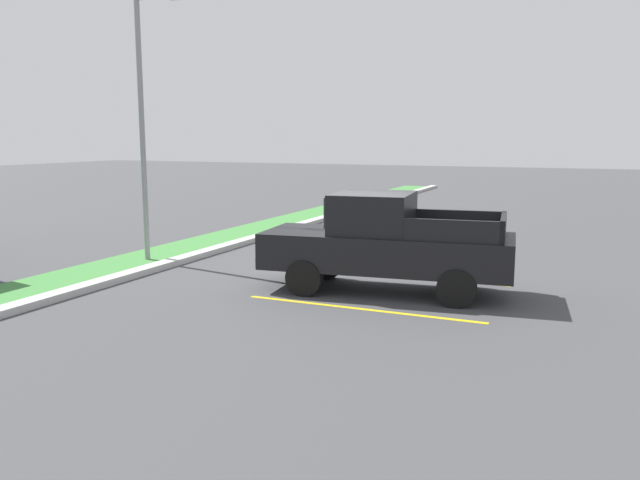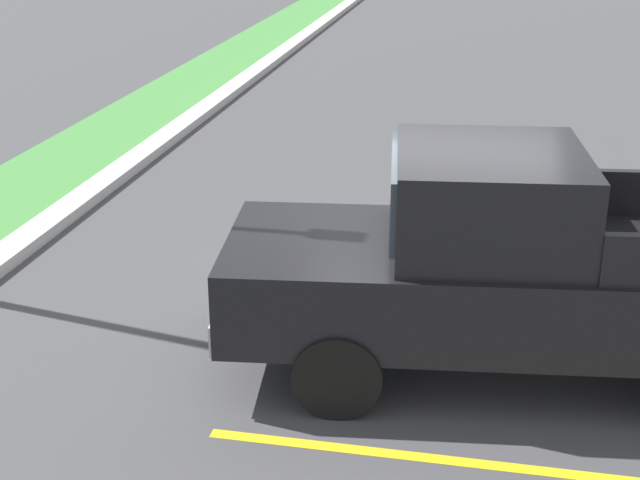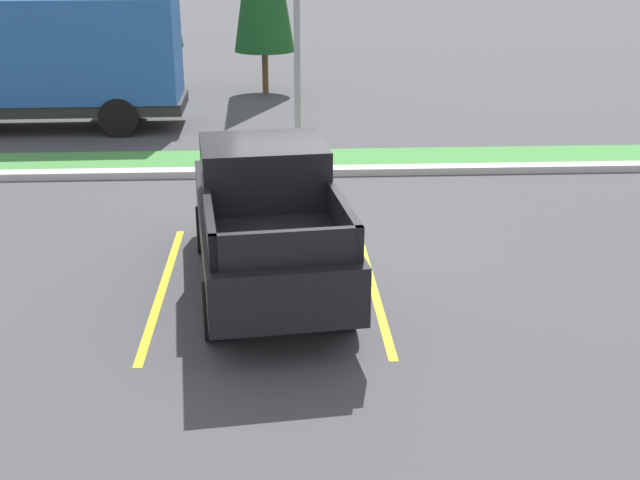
% 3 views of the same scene
% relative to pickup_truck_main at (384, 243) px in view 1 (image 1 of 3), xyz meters
% --- Properties ---
extents(ground_plane, '(120.00, 120.00, 0.00)m').
position_rel_pickup_truck_main_xyz_m(ground_plane, '(0.77, 0.87, -1.04)').
color(ground_plane, '#424244').
extents(parking_line_near, '(0.12, 4.80, 0.01)m').
position_rel_pickup_truck_main_xyz_m(parking_line_near, '(-1.54, -0.05, -1.04)').
color(parking_line_near, yellow).
rests_on(parking_line_near, ground).
extents(parking_line_far, '(0.12, 4.80, 0.01)m').
position_rel_pickup_truck_main_xyz_m(parking_line_far, '(1.56, -0.05, -1.04)').
color(parking_line_far, yellow).
rests_on(parking_line_far, ground).
extents(curb_strip, '(56.00, 0.40, 0.15)m').
position_rel_pickup_truck_main_xyz_m(curb_strip, '(0.77, 5.87, -0.97)').
color(curb_strip, '#B2B2AD').
rests_on(curb_strip, ground).
extents(grass_median, '(56.00, 1.80, 0.06)m').
position_rel_pickup_truck_main_xyz_m(grass_median, '(0.77, 6.97, -1.01)').
color(grass_median, '#42843D').
rests_on(grass_median, ground).
extents(pickup_truck_main, '(2.49, 5.41, 2.10)m').
position_rel_pickup_truck_main_xyz_m(pickup_truck_main, '(0.00, 0.00, 0.00)').
color(pickup_truck_main, black).
rests_on(pickup_truck_main, ground).
extents(street_light, '(0.24, 1.49, 6.77)m').
position_rel_pickup_truck_main_xyz_m(street_light, '(0.64, 6.61, 2.89)').
color(street_light, gray).
rests_on(street_light, ground).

